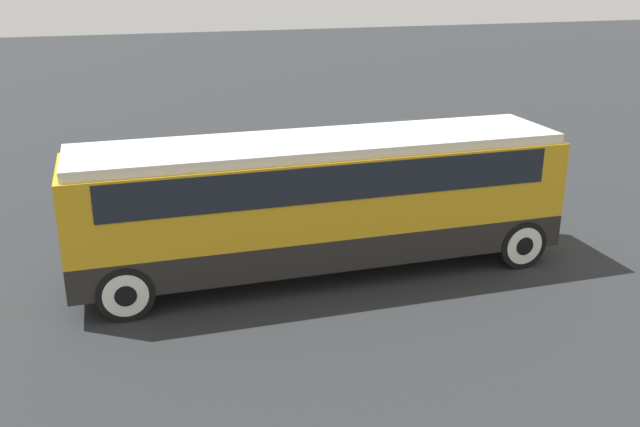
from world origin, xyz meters
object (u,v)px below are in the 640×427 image
object	(u,v)px
parked_car_near	(376,170)
parked_car_far	(396,143)
parked_car_mid	(174,177)
tour_bus	(324,192)

from	to	relation	value
parked_car_near	parked_car_far	bearing A→B (deg)	57.52
parked_car_mid	tour_bus	bearing A→B (deg)	-66.69
parked_car_near	tour_bus	bearing A→B (deg)	-122.14
tour_bus	parked_car_mid	distance (m)	7.26
parked_car_near	parked_car_mid	bearing A→B (deg)	169.58
tour_bus	parked_car_near	size ratio (longest dim) A/B	2.39
tour_bus	parked_car_near	xyz separation A→B (m)	(3.40, 5.42, -1.26)
parked_car_mid	parked_car_far	world-z (taller)	parked_car_far
parked_car_near	parked_car_mid	distance (m)	6.34
parked_car_near	parked_car_far	distance (m)	3.74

